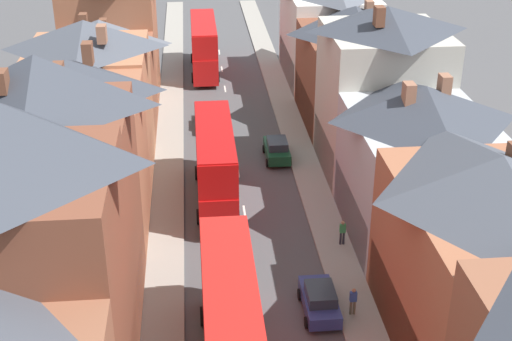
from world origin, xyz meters
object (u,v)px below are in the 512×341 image
Objects in this scene: double_decker_bus_lead at (204,46)px; pedestrian_mid_right at (342,231)px; double_decker_bus_mid_street at (230,319)px; pedestrian_mid_left at (353,300)px; double_decker_bus_far_approaching at (215,163)px; car_parked_left_a at (209,117)px; car_mid_black at (320,300)px; car_near_blue at (277,149)px.

double_decker_bus_lead reaches higher than pedestrian_mid_right.
pedestrian_mid_left is at bearing 26.44° from double_decker_bus_mid_street.
double_decker_bus_far_approaching is 9.99m from pedestrian_mid_right.
double_decker_bus_lead reaches higher than car_parked_left_a.
car_parked_left_a is 26.31m from car_mid_black.
car_near_blue is 2.49× the size of pedestrian_mid_left.
car_mid_black is (4.91, -40.13, -2.01)m from double_decker_bus_lead.
double_decker_bus_far_approaching is (0.00, 16.52, 0.00)m from double_decker_bus_mid_street.
double_decker_bus_mid_street is at bearing -90.02° from car_parked_left_a.
car_parked_left_a is at bearing 89.98° from double_decker_bus_mid_street.
pedestrian_mid_left is at bearing -75.99° from car_parked_left_a.
double_decker_bus_far_approaching is 2.40× the size of car_parked_left_a.
double_decker_bus_mid_street is (0.00, -43.85, 0.00)m from double_decker_bus_lead.
pedestrian_mid_right is at bearing 68.53° from car_mid_black.
double_decker_bus_mid_street is at bearing -142.86° from car_mid_black.
double_decker_bus_far_approaching reaches higher than car_near_blue.
double_decker_bus_mid_street reaches higher than car_parked_left_a.
double_decker_bus_far_approaching is 13.85m from car_mid_black.
car_mid_black is 1.74m from pedestrian_mid_left.
car_parked_left_a is at bearing 100.73° from car_mid_black.
double_decker_bus_mid_street and double_decker_bus_far_approaching have the same top height.
pedestrian_mid_right is (0.82, 6.77, 0.00)m from pedestrian_mid_left.
pedestrian_mid_left reaches higher than car_near_blue.
pedestrian_mid_left is (6.57, -13.25, -1.78)m from double_decker_bus_far_approaching.
pedestrian_mid_left is at bearing -15.22° from car_mid_black.
double_decker_bus_mid_street is at bearing -102.25° from car_near_blue.
car_near_blue is at bearing 90.00° from car_mid_black.
pedestrian_mid_right is at bearing 83.06° from pedestrian_mid_left.
double_decker_bus_far_approaching is at bearing -90.04° from car_parked_left_a.
pedestrian_mid_right is (2.48, -12.57, 0.19)m from car_near_blue.
pedestrian_mid_right is (7.39, -6.48, -1.78)m from double_decker_bus_far_approaching.
double_decker_bus_lead is 2.76× the size of car_mid_black.
car_parked_left_a is 2.79× the size of pedestrian_mid_left.
double_decker_bus_mid_street is 6.48m from car_mid_black.
double_decker_bus_lead is at bearing 99.20° from pedestrian_mid_left.
car_parked_left_a is 1.15× the size of car_mid_black.
pedestrian_mid_left is (6.56, -26.30, 0.20)m from car_parked_left_a.
double_decker_bus_mid_street is 2.76× the size of car_mid_black.
pedestrian_mid_right is (7.38, -19.53, 0.20)m from car_parked_left_a.
double_decker_bus_lead is at bearing 90.00° from double_decker_bus_far_approaching.
double_decker_bus_lead is at bearing 103.01° from car_near_blue.
double_decker_bus_lead is 2.40× the size of car_parked_left_a.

